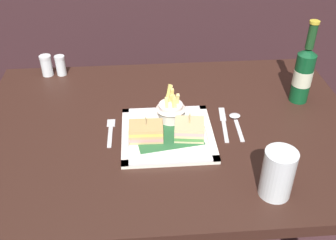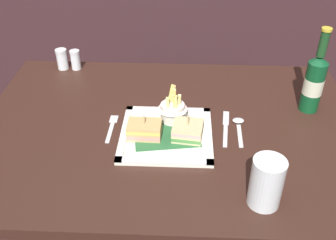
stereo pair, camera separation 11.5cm
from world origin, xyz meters
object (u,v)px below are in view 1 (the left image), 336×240
at_px(beer_bottle, 303,73).
at_px(fork, 110,131).
at_px(dining_table, 169,162).
at_px(spoon, 236,120).
at_px(water_glass, 277,176).
at_px(knife, 224,123).
at_px(sandwich_half_right, 189,129).
at_px(sandwich_half_left, 146,131).
at_px(square_plate, 167,135).
at_px(salt_shaker, 47,67).
at_px(pepper_shaker, 61,66).
at_px(fries_cup, 171,108).

height_order(beer_bottle, fork, beer_bottle).
relative_size(dining_table, beer_bottle, 4.25).
height_order(dining_table, spoon, spoon).
bearing_deg(water_glass, knife, 102.33).
bearing_deg(fork, sandwich_half_right, -12.99).
height_order(sandwich_half_right, fork, sandwich_half_right).
distance_m(dining_table, sandwich_half_left, 0.20).
height_order(water_glass, spoon, water_glass).
bearing_deg(spoon, fork, -176.53).
distance_m(square_plate, fork, 0.17).
bearing_deg(salt_shaker, sandwich_half_left, -50.30).
bearing_deg(pepper_shaker, knife, -33.20).
height_order(knife, pepper_shaker, pepper_shaker).
distance_m(dining_table, water_glass, 0.43).
bearing_deg(square_plate, beer_bottle, 20.33).
relative_size(fork, knife, 0.76).
height_order(beer_bottle, salt_shaker, beer_bottle).
distance_m(spoon, pepper_shaker, 0.67).
bearing_deg(salt_shaker, fries_cup, -38.19).
distance_m(sandwich_half_left, sandwich_half_right, 0.12).
bearing_deg(sandwich_half_right, square_plate, 167.34).
relative_size(square_plate, sandwich_half_left, 2.71).
bearing_deg(fork, water_glass, -34.79).
height_order(fries_cup, fork, fries_cup).
bearing_deg(water_glass, fork, 145.21).
height_order(salt_shaker, pepper_shaker, salt_shaker).
bearing_deg(beer_bottle, fries_cup, -167.61).
bearing_deg(salt_shaker, fork, -56.47).
height_order(dining_table, beer_bottle, beer_bottle).
distance_m(sandwich_half_left, beer_bottle, 0.54).
height_order(spoon, pepper_shaker, pepper_shaker).
height_order(sandwich_half_right, knife, sandwich_half_right).
xyz_separation_m(beer_bottle, knife, (-0.27, -0.11, -0.10)).
distance_m(dining_table, spoon, 0.26).
xyz_separation_m(square_plate, fork, (-0.17, 0.04, -0.00)).
bearing_deg(water_glass, beer_bottle, 63.47).
distance_m(dining_table, salt_shaker, 0.57).
relative_size(sandwich_half_left, beer_bottle, 0.35).
bearing_deg(spoon, knife, -169.49).
height_order(dining_table, fork, fork).
height_order(dining_table, square_plate, square_plate).
relative_size(water_glass, salt_shaker, 1.66).
bearing_deg(knife, dining_table, -179.70).
bearing_deg(salt_shaker, pepper_shaker, 0.00).
xyz_separation_m(fries_cup, fork, (-0.18, -0.03, -0.05)).
xyz_separation_m(sandwich_half_right, knife, (0.12, 0.07, -0.03)).
xyz_separation_m(sandwich_half_left, knife, (0.24, 0.07, -0.03)).
relative_size(sandwich_half_right, knife, 0.51).
bearing_deg(sandwich_half_left, square_plate, 12.66).
bearing_deg(dining_table, pepper_shaker, 136.21).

